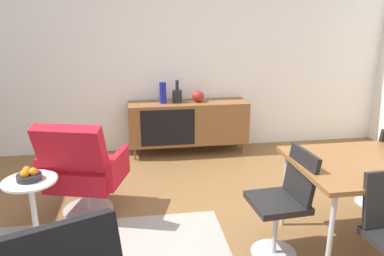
{
  "coord_description": "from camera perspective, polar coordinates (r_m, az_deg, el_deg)",
  "views": [
    {
      "loc": [
        -0.44,
        -2.45,
        1.79
      ],
      "look_at": [
        0.0,
        0.42,
        0.93
      ],
      "focal_mm": 34.19,
      "sensor_mm": 36.0,
      "label": 1
    }
  ],
  "objects": [
    {
      "name": "ground_plane",
      "position": [
        3.07,
        1.22,
        -19.11
      ],
      "size": [
        8.32,
        8.32,
        0.0
      ],
      "primitive_type": "plane",
      "color": "brown"
    },
    {
      "name": "wall_back",
      "position": [
        5.08,
        -3.9,
        12.18
      ],
      "size": [
        6.8,
        0.12,
        2.8
      ],
      "primitive_type": "cube",
      "color": "white",
      "rests_on": "ground_plane"
    },
    {
      "name": "sideboard",
      "position": [
        4.98,
        -0.6,
        0.89
      ],
      "size": [
        1.6,
        0.45,
        0.72
      ],
      "color": "brown",
      "rests_on": "ground_plane"
    },
    {
      "name": "vase_cobalt",
      "position": [
        4.88,
        -2.33,
        5.1
      ],
      "size": [
        0.13,
        0.13,
        0.3
      ],
      "color": "black",
      "rests_on": "sideboard"
    },
    {
      "name": "vase_sculptural_dark",
      "position": [
        4.85,
        -4.57,
        5.51
      ],
      "size": [
        0.09,
        0.09,
        0.28
      ],
      "color": "navy",
      "rests_on": "sideboard"
    },
    {
      "name": "vase_ceramic_small",
      "position": [
        4.92,
        0.97,
        4.97
      ],
      "size": [
        0.16,
        0.16,
        0.15
      ],
      "color": "maroon",
      "rests_on": "sideboard"
    },
    {
      "name": "dining_chair_near_window",
      "position": [
        2.93,
        14.25,
        -10.72
      ],
      "size": [
        0.45,
        0.43,
        0.86
      ],
      "color": "black",
      "rests_on": "ground_plane"
    },
    {
      "name": "lounge_chair_red",
      "position": [
        3.56,
        -16.83,
        -5.99
      ],
      "size": [
        0.83,
        0.8,
        0.95
      ],
      "color": "red",
      "rests_on": "ground_plane"
    },
    {
      "name": "side_table_round",
      "position": [
        3.4,
        -23.61,
        -10.46
      ],
      "size": [
        0.44,
        0.44,
        0.52
      ],
      "color": "white",
      "rests_on": "ground_plane"
    },
    {
      "name": "fruit_bowl",
      "position": [
        3.31,
        -24.1,
        -6.76
      ],
      "size": [
        0.2,
        0.2,
        0.11
      ],
      "color": "#262628",
      "rests_on": "side_table_round"
    }
  ]
}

